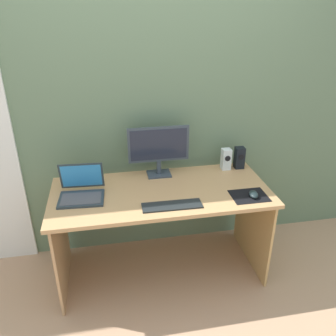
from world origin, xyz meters
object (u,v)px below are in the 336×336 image
at_px(mouse, 254,194).
at_px(monitor, 159,148).
at_px(speaker_near_monitor, 226,159).
at_px(keyboard_external, 172,205).
at_px(speaker_right, 239,158).
at_px(laptop, 81,191).

bearing_deg(mouse, monitor, 153.05).
relative_size(speaker_near_monitor, mouse, 1.71).
height_order(monitor, keyboard_external, monitor).
relative_size(speaker_right, speaker_near_monitor, 1.03).
height_order(monitor, speaker_right, monitor).
distance_m(monitor, laptop, 0.65).
height_order(speaker_near_monitor, keyboard_external, speaker_near_monitor).
relative_size(speaker_near_monitor, keyboard_external, 0.43).
distance_m(speaker_right, speaker_near_monitor, 0.11).
distance_m(speaker_right, keyboard_external, 0.81).
bearing_deg(speaker_near_monitor, laptop, -167.92).
relative_size(monitor, speaker_near_monitor, 2.70).
bearing_deg(laptop, monitor, 22.10).
bearing_deg(speaker_near_monitor, mouse, -84.56).
bearing_deg(speaker_right, monitor, -179.53).
bearing_deg(monitor, speaker_right, 0.47).
bearing_deg(mouse, laptop, -179.90).
xyz_separation_m(speaker_near_monitor, keyboard_external, (-0.53, -0.47, -0.08)).
bearing_deg(monitor, speaker_near_monitor, 0.57).
bearing_deg(keyboard_external, speaker_right, 37.45).
bearing_deg(keyboard_external, laptop, 159.33).
bearing_deg(laptop, keyboard_external, -21.77).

